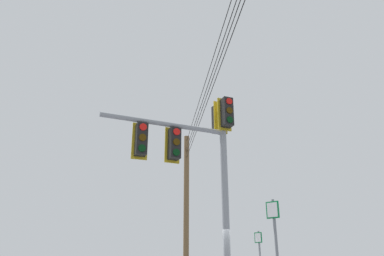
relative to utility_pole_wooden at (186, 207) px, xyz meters
name	(u,v)px	position (x,y,z in m)	size (l,w,h in m)	color
signal_mast_assembly	(200,154)	(11.41, -1.79, -0.13)	(1.27, 3.86, 6.40)	gray
utility_pole_wooden	(186,207)	(0.00, 0.00, 0.00)	(2.00, 0.53, 9.18)	brown
route_sign_primary	(277,253)	(12.91, -0.36, -2.84)	(0.29, 0.22, 3.08)	slate
overhead_wire_span	(227,32)	(12.40, -1.15, 3.48)	(24.80, 2.32, 1.34)	black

